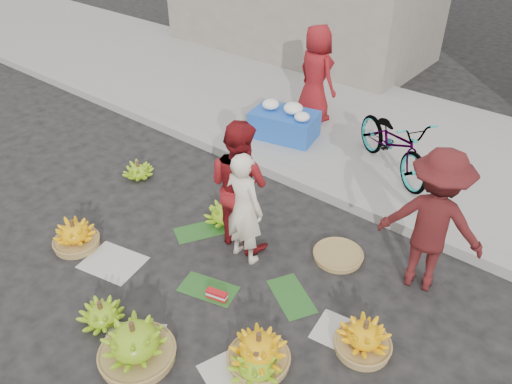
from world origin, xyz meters
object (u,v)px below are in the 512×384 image
Objects in this scene: banana_bunch_0 at (75,235)px; bicycle at (394,142)px; banana_bunch_4 at (259,351)px; vendor_cream at (244,208)px; flower_table at (285,123)px.

bicycle is (2.31, 3.93, 0.43)m from banana_bunch_0.
bicycle is (-0.56, 3.86, 0.42)m from banana_bunch_4.
banana_bunch_4 is at bearing 137.27° from vendor_cream.
flower_table is at bearing 127.30° from bicycle.
banana_bunch_4 is 0.34× the size of bicycle.
flower_table reaches higher than banana_bunch_0.
bicycle is at bearing -8.19° from flower_table.
banana_bunch_0 is 2.86m from banana_bunch_4.
banana_bunch_0 is 0.98× the size of banana_bunch_4.
banana_bunch_4 is 0.43× the size of vendor_cream.
bicycle reaches higher than banana_bunch_0.
bicycle is at bearing 98.20° from banana_bunch_4.
flower_table is (-1.32, 2.63, -0.35)m from vendor_cream.
flower_table is at bearing -61.03° from vendor_cream.
banana_bunch_4 reaches higher than banana_bunch_0.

